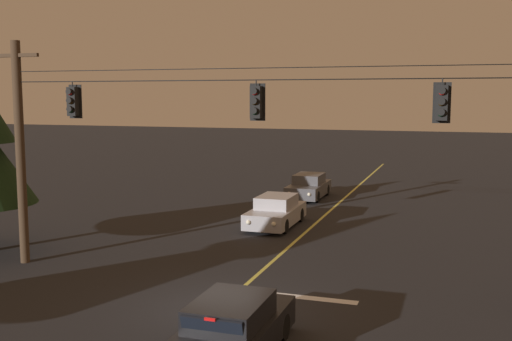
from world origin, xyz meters
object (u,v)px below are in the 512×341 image
Objects in this scene: traffic_light_centre at (442,103)px; car_waiting_near_lane at (232,330)px; car_oncoming_trailing at (309,187)px; traffic_light_left_inner at (256,102)px; car_oncoming_lead at (276,212)px; traffic_light_leftmost at (73,101)px.

car_waiting_near_lane is at bearing -129.19° from traffic_light_centre.
car_oncoming_trailing is (-3.47, 21.77, -0.00)m from car_waiting_near_lane.
car_waiting_near_lane is 22.05m from car_oncoming_trailing.
traffic_light_left_inner is 10.20m from car_oncoming_lead.
traffic_light_left_inner is at bearing -77.43° from car_oncoming_lead.
traffic_light_centre is 8.32m from car_waiting_near_lane.
traffic_light_left_inner is at bearing -82.03° from car_oncoming_trailing.
traffic_light_leftmost and traffic_light_left_inner have the same top height.
car_oncoming_lead is 7.98m from car_oncoming_trailing.
car_waiting_near_lane is at bearing -34.21° from traffic_light_leftmost.
traffic_light_leftmost is 10.98m from car_oncoming_lead.
traffic_light_centre reaches higher than car_waiting_near_lane.
car_oncoming_trailing is (-0.40, 7.97, 0.00)m from car_oncoming_lead.
car_oncoming_lead and car_oncoming_trailing have the same top height.
car_waiting_near_lane is at bearing -77.50° from traffic_light_left_inner.
car_oncoming_lead is (-3.07, 13.80, -0.00)m from car_waiting_near_lane.
car_oncoming_lead is at bearing 129.96° from traffic_light_centre.
car_oncoming_lead is (-1.93, 8.66, -5.03)m from traffic_light_left_inner.
traffic_light_centre reaches higher than car_oncoming_trailing.
traffic_light_centre is 18.99m from car_oncoming_trailing.
traffic_light_centre is at bearing 50.81° from car_waiting_near_lane.
car_oncoming_lead is at bearing 102.57° from traffic_light_left_inner.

